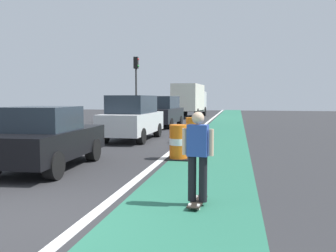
% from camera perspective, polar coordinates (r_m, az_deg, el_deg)
% --- Properties ---
extents(ground_plane, '(100.00, 100.00, 0.00)m').
position_cam_1_polar(ground_plane, '(6.14, -21.86, -14.10)').
color(ground_plane, '#2D2D30').
extents(bike_lane_strip, '(2.50, 80.00, 0.01)m').
position_cam_1_polar(bike_lane_strip, '(16.98, 8.42, -1.98)').
color(bike_lane_strip, '#286B51').
rests_on(bike_lane_strip, ground).
extents(lane_divider_stripe, '(0.20, 80.00, 0.01)m').
position_cam_1_polar(lane_divider_stripe, '(17.12, 3.39, -1.88)').
color(lane_divider_stripe, silver).
rests_on(lane_divider_stripe, ground).
extents(skateboarder_on_lane, '(0.57, 0.82, 1.69)m').
position_cam_1_polar(skateboarder_on_lane, '(6.30, 4.85, -4.77)').
color(skateboarder_on_lane, black).
rests_on(skateboarder_on_lane, ground).
extents(parked_sedan_nearest, '(2.05, 4.17, 1.70)m').
position_cam_1_polar(parked_sedan_nearest, '(10.12, -19.17, -1.91)').
color(parked_sedan_nearest, black).
rests_on(parked_sedan_nearest, ground).
extents(parked_suv_second, '(1.97, 4.63, 2.04)m').
position_cam_1_polar(parked_suv_second, '(16.20, -5.76, 1.39)').
color(parked_suv_second, silver).
rests_on(parked_suv_second, ground).
extents(parked_suv_third, '(2.09, 4.68, 2.04)m').
position_cam_1_polar(parked_suv_third, '(23.23, -0.80, 2.38)').
color(parked_suv_third, black).
rests_on(parked_suv_third, ground).
extents(traffic_barrel_front, '(0.73, 0.73, 1.09)m').
position_cam_1_polar(traffic_barrel_front, '(11.05, 1.70, -2.69)').
color(traffic_barrel_front, orange).
rests_on(traffic_barrel_front, ground).
extents(traffic_barrel_mid, '(0.73, 0.73, 1.09)m').
position_cam_1_polar(traffic_barrel_mid, '(15.04, 3.96, -0.76)').
color(traffic_barrel_mid, orange).
rests_on(traffic_barrel_mid, ground).
extents(delivery_truck_down_block, '(2.67, 7.70, 3.23)m').
position_cam_1_polar(delivery_truck_down_block, '(35.11, 3.60, 4.45)').
color(delivery_truck_down_block, silver).
rests_on(delivery_truck_down_block, ground).
extents(traffic_light_corner, '(0.41, 0.32, 5.10)m').
position_cam_1_polar(traffic_light_corner, '(27.69, -5.19, 7.82)').
color(traffic_light_corner, '#2D2D2D').
rests_on(traffic_light_corner, ground).
extents(pedestrian_crossing, '(0.34, 0.20, 1.61)m').
position_cam_1_polar(pedestrian_crossing, '(25.77, -6.73, 2.19)').
color(pedestrian_crossing, '#33333D').
rests_on(pedestrian_crossing, ground).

